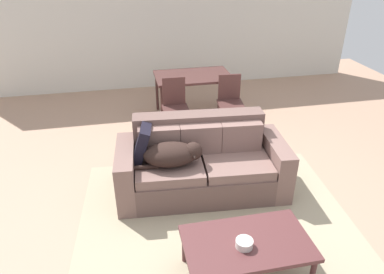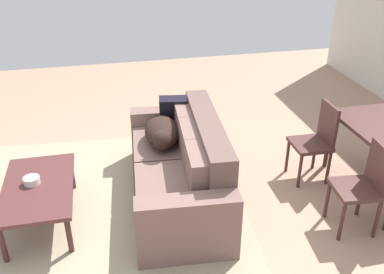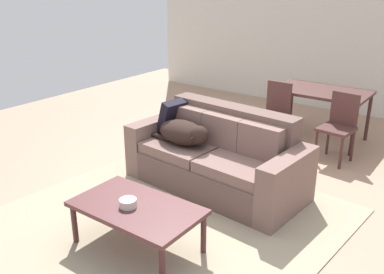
{
  "view_description": "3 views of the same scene",
  "coord_description": "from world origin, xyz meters",
  "px_view_note": "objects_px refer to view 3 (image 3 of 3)",
  "views": [
    {
      "loc": [
        -1.08,
        -3.4,
        2.71
      ],
      "look_at": [
        -0.34,
        0.16,
        0.75
      ],
      "focal_mm": 33.48,
      "sensor_mm": 36.0,
      "label": 1
    },
    {
      "loc": [
        3.43,
        -0.54,
        2.72
      ],
      "look_at": [
        -0.13,
        0.27,
        0.77
      ],
      "focal_mm": 39.63,
      "sensor_mm": 36.0,
      "label": 2
    },
    {
      "loc": [
        2.15,
        -3.55,
        2.27
      ],
      "look_at": [
        -0.41,
        -0.05,
        0.63
      ],
      "focal_mm": 40.02,
      "sensor_mm": 36.0,
      "label": 3
    }
  ],
  "objects_px": {
    "dog_on_left_cushion": "(184,133)",
    "throw_pillow_by_left_arm": "(175,117)",
    "dining_table": "(322,95)",
    "dining_chair_near_left": "(275,112)",
    "couch": "(218,158)",
    "bowl_on_coffee_table": "(128,203)",
    "dining_chair_near_right": "(339,124)",
    "coffee_table": "(137,210)"
  },
  "relations": [
    {
      "from": "dog_on_left_cushion",
      "to": "coffee_table",
      "type": "xyz_separation_m",
      "value": [
        0.45,
        -1.27,
        -0.24
      ]
    },
    {
      "from": "coffee_table",
      "to": "dining_chair_near_right",
      "type": "relative_size",
      "value": 1.26
    },
    {
      "from": "throw_pillow_by_left_arm",
      "to": "dining_chair_near_right",
      "type": "xyz_separation_m",
      "value": [
        1.53,
        1.44,
        -0.18
      ]
    },
    {
      "from": "dining_table",
      "to": "dining_chair_near_right",
      "type": "distance_m",
      "value": 0.8
    },
    {
      "from": "dining_table",
      "to": "dining_chair_near_left",
      "type": "xyz_separation_m",
      "value": [
        -0.42,
        -0.62,
        -0.17
      ]
    },
    {
      "from": "dining_chair_near_right",
      "to": "couch",
      "type": "bearing_deg",
      "value": -111.86
    },
    {
      "from": "dining_chair_near_right",
      "to": "throw_pillow_by_left_arm",
      "type": "bearing_deg",
      "value": -130.26
    },
    {
      "from": "couch",
      "to": "dining_chair_near_left",
      "type": "height_order",
      "value": "same"
    },
    {
      "from": "throw_pillow_by_left_arm",
      "to": "dining_table",
      "type": "relative_size",
      "value": 0.34
    },
    {
      "from": "dining_chair_near_left",
      "to": "dining_chair_near_right",
      "type": "height_order",
      "value": "dining_chair_near_left"
    },
    {
      "from": "bowl_on_coffee_table",
      "to": "dining_chair_near_right",
      "type": "bearing_deg",
      "value": 75.15
    },
    {
      "from": "couch",
      "to": "throw_pillow_by_left_arm",
      "type": "xyz_separation_m",
      "value": [
        -0.69,
        0.11,
        0.33
      ]
    },
    {
      "from": "couch",
      "to": "throw_pillow_by_left_arm",
      "type": "relative_size",
      "value": 4.75
    },
    {
      "from": "dining_chair_near_left",
      "to": "coffee_table",
      "type": "bearing_deg",
      "value": -86.05
    },
    {
      "from": "dining_chair_near_left",
      "to": "couch",
      "type": "bearing_deg",
      "value": -86.51
    },
    {
      "from": "throw_pillow_by_left_arm",
      "to": "coffee_table",
      "type": "height_order",
      "value": "throw_pillow_by_left_arm"
    },
    {
      "from": "couch",
      "to": "dog_on_left_cushion",
      "type": "height_order",
      "value": "couch"
    },
    {
      "from": "dining_chair_near_left",
      "to": "bowl_on_coffee_table",
      "type": "bearing_deg",
      "value": -87.02
    },
    {
      "from": "dining_table",
      "to": "dining_chair_near_left",
      "type": "height_order",
      "value": "dining_chair_near_left"
    },
    {
      "from": "dog_on_left_cushion",
      "to": "dining_chair_near_left",
      "type": "height_order",
      "value": "dining_chair_near_left"
    },
    {
      "from": "dining_chair_near_right",
      "to": "bowl_on_coffee_table",
      "type": "bearing_deg",
      "value": -98.41
    },
    {
      "from": "bowl_on_coffee_table",
      "to": "dining_table",
      "type": "bearing_deg",
      "value": 84.96
    },
    {
      "from": "coffee_table",
      "to": "dining_chair_near_left",
      "type": "relative_size",
      "value": 1.24
    },
    {
      "from": "bowl_on_coffee_table",
      "to": "dining_chair_near_left",
      "type": "bearing_deg",
      "value": 91.93
    },
    {
      "from": "dining_table",
      "to": "couch",
      "type": "bearing_deg",
      "value": -99.33
    },
    {
      "from": "throw_pillow_by_left_arm",
      "to": "couch",
      "type": "bearing_deg",
      "value": -9.15
    },
    {
      "from": "coffee_table",
      "to": "dog_on_left_cushion",
      "type": "bearing_deg",
      "value": 109.34
    },
    {
      "from": "bowl_on_coffee_table",
      "to": "dining_chair_near_left",
      "type": "xyz_separation_m",
      "value": [
        -0.1,
        3.01,
        0.04
      ]
    },
    {
      "from": "couch",
      "to": "dining_chair_near_right",
      "type": "distance_m",
      "value": 1.77
    },
    {
      "from": "couch",
      "to": "dining_chair_near_left",
      "type": "xyz_separation_m",
      "value": [
        -0.07,
        1.55,
        0.15
      ]
    },
    {
      "from": "dog_on_left_cushion",
      "to": "throw_pillow_by_left_arm",
      "type": "bearing_deg",
      "value": 147.2
    },
    {
      "from": "dog_on_left_cushion",
      "to": "dining_table",
      "type": "distance_m",
      "value": 2.42
    },
    {
      "from": "bowl_on_coffee_table",
      "to": "dining_chair_near_right",
      "type": "relative_size",
      "value": 0.17
    },
    {
      "from": "couch",
      "to": "dining_table",
      "type": "height_order",
      "value": "couch"
    },
    {
      "from": "couch",
      "to": "bowl_on_coffee_table",
      "type": "bearing_deg",
      "value": -83.99
    },
    {
      "from": "couch",
      "to": "throw_pillow_by_left_arm",
      "type": "distance_m",
      "value": 0.78
    },
    {
      "from": "dining_table",
      "to": "dining_chair_near_right",
      "type": "bearing_deg",
      "value": -52.05
    },
    {
      "from": "dog_on_left_cushion",
      "to": "bowl_on_coffee_table",
      "type": "distance_m",
      "value": 1.39
    },
    {
      "from": "throw_pillow_by_left_arm",
      "to": "dining_chair_near_left",
      "type": "xyz_separation_m",
      "value": [
        0.63,
        1.43,
        -0.18
      ]
    },
    {
      "from": "dining_chair_near_left",
      "to": "dining_table",
      "type": "bearing_deg",
      "value": 56.95
    },
    {
      "from": "dining_table",
      "to": "dining_chair_near_left",
      "type": "distance_m",
      "value": 0.77
    },
    {
      "from": "couch",
      "to": "dog_on_left_cushion",
      "type": "xyz_separation_m",
      "value": [
        -0.36,
        -0.14,
        0.27
      ]
    }
  ]
}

